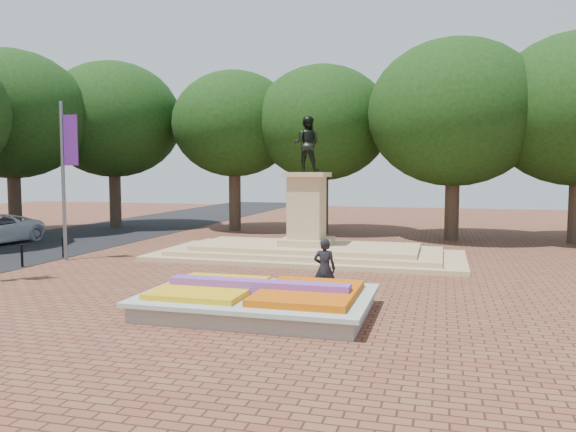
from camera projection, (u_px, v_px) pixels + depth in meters
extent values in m
plane|color=brown|center=(248.00, 295.00, 17.95)|extent=(90.00, 90.00, 0.00)
cube|color=gray|center=(258.00, 305.00, 15.75)|extent=(6.00, 4.00, 0.45)
cube|color=#B3C1AF|center=(258.00, 295.00, 15.72)|extent=(6.30, 4.30, 0.12)
cube|color=orange|center=(308.00, 293.00, 15.33)|extent=(2.60, 3.40, 0.22)
cube|color=yellow|center=(210.00, 288.00, 16.10)|extent=(2.60, 3.40, 0.18)
cube|color=#67389C|center=(258.00, 287.00, 15.71)|extent=(5.20, 0.55, 0.38)
cube|color=tan|center=(307.00, 256.00, 25.63)|extent=(14.00, 6.00, 0.20)
cube|color=tan|center=(307.00, 251.00, 25.61)|extent=(12.00, 5.00, 0.20)
cube|color=tan|center=(307.00, 247.00, 25.60)|extent=(10.00, 4.00, 0.20)
cube|color=tan|center=(307.00, 241.00, 25.58)|extent=(2.20, 2.20, 0.30)
cube|color=tan|center=(307.00, 208.00, 25.45)|extent=(1.50, 1.50, 2.80)
cube|color=tan|center=(307.00, 175.00, 25.33)|extent=(1.90, 1.90, 0.20)
imported|color=black|center=(307.00, 144.00, 25.22)|extent=(1.22, 0.95, 2.50)
cylinder|color=#38291F|center=(118.00, 199.00, 39.32)|extent=(0.80, 0.80, 4.00)
ellipsoid|color=black|center=(117.00, 131.00, 38.94)|extent=(8.80, 8.80, 7.48)
cylinder|color=#38291F|center=(225.00, 200.00, 37.20)|extent=(0.80, 0.80, 4.00)
ellipsoid|color=black|center=(224.00, 129.00, 36.82)|extent=(8.80, 8.80, 7.48)
cylinder|color=#38291F|center=(328.00, 202.00, 35.35)|extent=(0.80, 0.80, 4.00)
ellipsoid|color=black|center=(329.00, 127.00, 34.97)|extent=(8.80, 8.80, 7.48)
cylinder|color=#38291F|center=(443.00, 204.00, 33.50)|extent=(0.80, 0.80, 4.00)
ellipsoid|color=black|center=(445.00, 124.00, 33.12)|extent=(8.80, 8.80, 7.48)
cylinder|color=#38291F|center=(572.00, 206.00, 31.65)|extent=(0.80, 0.80, 4.00)
ellipsoid|color=black|center=(575.00, 122.00, 31.27)|extent=(8.80, 8.80, 7.48)
cylinder|color=#38291F|center=(25.00, 203.00, 35.45)|extent=(0.80, 0.80, 3.84)
ellipsoid|color=black|center=(23.00, 132.00, 35.08)|extent=(8.40, 8.40, 7.14)
cylinder|color=slate|center=(63.00, 181.00, 24.69)|extent=(0.16, 0.16, 7.00)
cube|color=#521B74|center=(71.00, 140.00, 24.43)|extent=(0.70, 0.04, 2.20)
cylinder|color=black|center=(22.00, 257.00, 23.05)|extent=(0.10, 0.10, 0.90)
sphere|color=black|center=(22.00, 245.00, 23.01)|extent=(0.12, 0.12, 0.12)
cylinder|color=black|center=(63.00, 248.00, 25.55)|extent=(0.10, 0.10, 0.90)
sphere|color=black|center=(63.00, 238.00, 25.51)|extent=(0.12, 0.12, 0.12)
imported|color=black|center=(325.00, 269.00, 17.41)|extent=(0.71, 0.48, 1.89)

